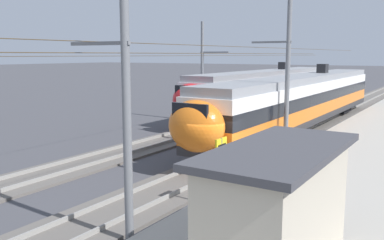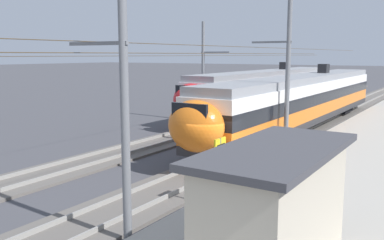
{
  "view_description": "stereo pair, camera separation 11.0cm",
  "coord_description": "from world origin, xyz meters",
  "px_view_note": "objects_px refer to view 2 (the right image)",
  "views": [
    {
      "loc": [
        -15.06,
        -7.99,
        5.27
      ],
      "look_at": [
        2.35,
        3.19,
        2.05
      ],
      "focal_mm": 39.36,
      "sensor_mm": 36.0,
      "label": 1
    },
    {
      "loc": [
        -15.0,
        -8.09,
        5.27
      ],
      "look_at": [
        2.35,
        3.19,
        2.05
      ],
      "focal_mm": 39.36,
      "sensor_mm": 36.0,
      "label": 2
    }
  ],
  "objects_px": {
    "train_far_track": "(266,89)",
    "potted_plant_platform_edge": "(285,154)",
    "train_near_platform": "(303,99)",
    "passenger_walking": "(258,193)",
    "platform_sign": "(220,155)",
    "platform_shelter": "(276,208)",
    "catenary_mast_far_side": "(205,71)",
    "handbag_beside_passenger": "(268,208)",
    "catenary_mast_mid": "(285,74)",
    "catenary_mast_west": "(121,96)"
  },
  "relations": [
    {
      "from": "passenger_walking",
      "to": "handbag_beside_passenger",
      "type": "distance_m",
      "value": 1.23
    },
    {
      "from": "handbag_beside_passenger",
      "to": "potted_plant_platform_edge",
      "type": "bearing_deg",
      "value": 16.33
    },
    {
      "from": "train_near_platform",
      "to": "passenger_walking",
      "type": "bearing_deg",
      "value": -165.36
    },
    {
      "from": "train_near_platform",
      "to": "platform_shelter",
      "type": "bearing_deg",
      "value": -163.12
    },
    {
      "from": "train_near_platform",
      "to": "catenary_mast_west",
      "type": "xyz_separation_m",
      "value": [
        -20.35,
        -1.73,
        1.95
      ]
    },
    {
      "from": "train_far_track",
      "to": "platform_sign",
      "type": "height_order",
      "value": "train_far_track"
    },
    {
      "from": "train_far_track",
      "to": "catenary_mast_west",
      "type": "relative_size",
      "value": 0.59
    },
    {
      "from": "passenger_walking",
      "to": "handbag_beside_passenger",
      "type": "xyz_separation_m",
      "value": [
        0.94,
        0.08,
        -0.79
      ]
    },
    {
      "from": "catenary_mast_west",
      "to": "platform_sign",
      "type": "xyz_separation_m",
      "value": [
        3.67,
        -1.01,
        -2.24
      ]
    },
    {
      "from": "potted_plant_platform_edge",
      "to": "platform_shelter",
      "type": "bearing_deg",
      "value": -160.51
    },
    {
      "from": "catenary_mast_far_side",
      "to": "catenary_mast_mid",
      "type": "bearing_deg",
      "value": -129.0
    },
    {
      "from": "catenary_mast_mid",
      "to": "handbag_beside_passenger",
      "type": "xyz_separation_m",
      "value": [
        -8.7,
        -2.84,
        -3.77
      ]
    },
    {
      "from": "train_far_track",
      "to": "platform_sign",
      "type": "distance_m",
      "value": 25.06
    },
    {
      "from": "passenger_walking",
      "to": "platform_shelter",
      "type": "height_order",
      "value": "platform_shelter"
    },
    {
      "from": "train_near_platform",
      "to": "catenary_mast_mid",
      "type": "height_order",
      "value": "catenary_mast_mid"
    },
    {
      "from": "catenary_mast_mid",
      "to": "handbag_beside_passenger",
      "type": "relative_size",
      "value": 105.91
    },
    {
      "from": "passenger_walking",
      "to": "platform_shelter",
      "type": "distance_m",
      "value": 2.69
    },
    {
      "from": "catenary_mast_west",
      "to": "platform_sign",
      "type": "distance_m",
      "value": 4.41
    },
    {
      "from": "catenary_mast_far_side",
      "to": "potted_plant_platform_edge",
      "type": "relative_size",
      "value": 62.56
    },
    {
      "from": "catenary_mast_far_side",
      "to": "platform_sign",
      "type": "height_order",
      "value": "catenary_mast_far_side"
    },
    {
      "from": "train_far_track",
      "to": "potted_plant_platform_edge",
      "type": "height_order",
      "value": "train_far_track"
    },
    {
      "from": "train_near_platform",
      "to": "passenger_walking",
      "type": "height_order",
      "value": "train_near_platform"
    },
    {
      "from": "potted_plant_platform_edge",
      "to": "catenary_mast_far_side",
      "type": "bearing_deg",
      "value": 46.03
    },
    {
      "from": "handbag_beside_passenger",
      "to": "passenger_walking",
      "type": "bearing_deg",
      "value": -175.35
    },
    {
      "from": "platform_sign",
      "to": "train_near_platform",
      "type": "bearing_deg",
      "value": 9.31
    },
    {
      "from": "catenary_mast_far_side",
      "to": "platform_sign",
      "type": "distance_m",
      "value": 19.34
    },
    {
      "from": "platform_sign",
      "to": "platform_shelter",
      "type": "relative_size",
      "value": 0.43
    },
    {
      "from": "train_near_platform",
      "to": "catenary_mast_far_side",
      "type": "xyz_separation_m",
      "value": [
        -0.52,
        7.69,
        1.81
      ]
    },
    {
      "from": "train_near_platform",
      "to": "catenary_mast_mid",
      "type": "xyz_separation_m",
      "value": [
        -8.15,
        -1.73,
        2.05
      ]
    },
    {
      "from": "train_near_platform",
      "to": "handbag_beside_passenger",
      "type": "xyz_separation_m",
      "value": [
        -16.84,
        -4.57,
        -1.73
      ]
    },
    {
      "from": "catenary_mast_west",
      "to": "catenary_mast_far_side",
      "type": "bearing_deg",
      "value": 25.41
    },
    {
      "from": "train_near_platform",
      "to": "train_far_track",
      "type": "xyz_separation_m",
      "value": [
        6.92,
        5.69,
        -0.0
      ]
    },
    {
      "from": "catenary_mast_west",
      "to": "catenary_mast_far_side",
      "type": "height_order",
      "value": "catenary_mast_west"
    },
    {
      "from": "catenary_mast_mid",
      "to": "passenger_walking",
      "type": "relative_size",
      "value": 26.64
    },
    {
      "from": "handbag_beside_passenger",
      "to": "potted_plant_platform_edge",
      "type": "distance_m",
      "value": 6.54
    },
    {
      "from": "train_near_platform",
      "to": "platform_sign",
      "type": "xyz_separation_m",
      "value": [
        -16.68,
        -2.73,
        -0.29
      ]
    },
    {
      "from": "platform_sign",
      "to": "train_far_track",
      "type": "bearing_deg",
      "value": 19.65
    },
    {
      "from": "train_near_platform",
      "to": "platform_sign",
      "type": "bearing_deg",
      "value": -170.69
    },
    {
      "from": "catenary_mast_mid",
      "to": "platform_sign",
      "type": "xyz_separation_m",
      "value": [
        -8.53,
        -1.01,
        -2.33
      ]
    },
    {
      "from": "potted_plant_platform_edge",
      "to": "catenary_mast_mid",
      "type": "bearing_deg",
      "value": 22.45
    },
    {
      "from": "train_near_platform",
      "to": "catenary_mast_far_side",
      "type": "height_order",
      "value": "catenary_mast_far_side"
    },
    {
      "from": "passenger_walking",
      "to": "platform_sign",
      "type": "bearing_deg",
      "value": 60.01
    },
    {
      "from": "train_near_platform",
      "to": "catenary_mast_mid",
      "type": "distance_m",
      "value": 8.58
    },
    {
      "from": "catenary_mast_mid",
      "to": "passenger_walking",
      "type": "distance_m",
      "value": 10.5
    },
    {
      "from": "platform_sign",
      "to": "passenger_walking",
      "type": "bearing_deg",
      "value": -119.99
    },
    {
      "from": "handbag_beside_passenger",
      "to": "potted_plant_platform_edge",
      "type": "xyz_separation_m",
      "value": [
        6.27,
        1.84,
        0.24
      ]
    },
    {
      "from": "train_near_platform",
      "to": "potted_plant_platform_edge",
      "type": "height_order",
      "value": "train_near_platform"
    },
    {
      "from": "catenary_mast_mid",
      "to": "handbag_beside_passenger",
      "type": "bearing_deg",
      "value": -161.92
    },
    {
      "from": "train_far_track",
      "to": "catenary_mast_mid",
      "type": "xyz_separation_m",
      "value": [
        -15.07,
        -7.42,
        2.05
      ]
    },
    {
      "from": "train_near_platform",
      "to": "potted_plant_platform_edge",
      "type": "distance_m",
      "value": 11.02
    }
  ]
}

